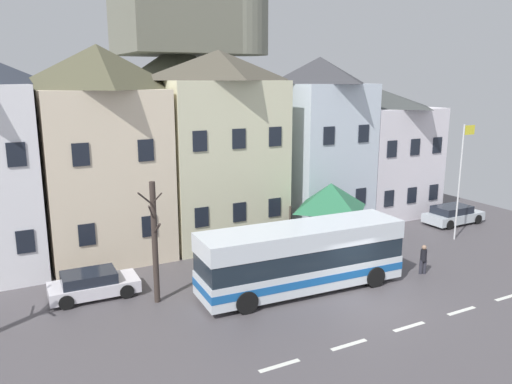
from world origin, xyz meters
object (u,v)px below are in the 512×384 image
object	(u,v)px
pedestrian_02	(423,259)
flagpole	(461,174)
hilltop_castle	(180,107)
townhouse_01	(103,154)
townhouse_04	(379,151)
public_bench	(335,226)
parked_car_00	(93,284)
townhouse_02	(220,148)
townhouse_03	(318,142)
pedestrian_01	(389,242)
pedestrian_00	(369,241)
bare_tree_00	(155,241)
parked_car_01	(453,215)
parked_car_02	(344,235)
transit_bus	(302,258)
bus_shelter	(331,197)

from	to	relation	value
pedestrian_02	flagpole	bearing A→B (deg)	27.93
hilltop_castle	townhouse_01	bearing A→B (deg)	-119.45
townhouse_04	public_bench	distance (m)	8.21
parked_car_00	public_bench	bearing A→B (deg)	11.65
townhouse_01	parked_car_00	bearing A→B (deg)	-109.40
townhouse_02	pedestrian_02	bearing A→B (deg)	-56.73
flagpole	parked_car_00	bearing A→B (deg)	175.31
townhouse_03	pedestrian_01	bearing A→B (deg)	-94.89
pedestrian_00	bare_tree_00	distance (m)	12.20
parked_car_01	pedestrian_00	xyz separation A→B (m)	(-9.46, -2.52, 0.30)
bare_tree_00	pedestrian_01	bearing A→B (deg)	-2.17
townhouse_01	townhouse_04	distance (m)	20.00
townhouse_01	public_bench	world-z (taller)	townhouse_01
parked_car_00	pedestrian_02	xyz separation A→B (m)	(15.28, -4.96, 0.21)
townhouse_01	pedestrian_00	bearing A→B (deg)	-29.42
townhouse_02	townhouse_03	bearing A→B (deg)	3.46
townhouse_04	parked_car_02	size ratio (longest dim) A/B	2.07
pedestrian_01	flagpole	distance (m)	6.82
townhouse_04	pedestrian_02	bearing A→B (deg)	-120.67
pedestrian_01	townhouse_03	bearing A→B (deg)	85.11
hilltop_castle	public_bench	xyz separation A→B (m)	(1.90, -23.31, -6.45)
pedestrian_02	parked_car_00	bearing A→B (deg)	162.02
transit_bus	parked_car_01	xyz separation A→B (m)	(15.12, 4.46, -0.93)
townhouse_01	public_bench	bearing A→B (deg)	-10.82
townhouse_01	townhouse_03	bearing A→B (deg)	1.13
bus_shelter	parked_car_02	xyz separation A→B (m)	(1.26, 0.23, -2.49)
townhouse_02	public_bench	bearing A→B (deg)	-19.61
townhouse_04	parked_car_01	xyz separation A→B (m)	(2.09, -5.33, -3.82)
bus_shelter	flagpole	bearing A→B (deg)	-14.42
parked_car_01	transit_bus	bearing A→B (deg)	-164.37
townhouse_02	parked_car_00	xyz separation A→B (m)	(-8.65, -5.15, -5.04)
parked_car_00	parked_car_02	size ratio (longest dim) A/B	0.92
parked_car_01	pedestrian_01	world-z (taller)	pedestrian_01
bus_shelter	pedestrian_01	bearing A→B (deg)	-53.25
bare_tree_00	townhouse_03	bearing A→B (deg)	28.86
transit_bus	public_bench	size ratio (longest dim) A/B	6.39
pedestrian_01	flagpole	bearing A→B (deg)	6.11
townhouse_01	parked_car_02	distance (m)	14.48
flagpole	pedestrian_00	bearing A→B (deg)	-179.82
townhouse_02	hilltop_castle	xyz separation A→B (m)	(4.92, 20.88, 1.28)
hilltop_castle	pedestrian_00	distance (m)	28.46
pedestrian_00	bus_shelter	bearing A→B (deg)	118.71
pedestrian_00	flagpole	xyz separation A→B (m)	(6.88, 0.02, 3.17)
parked_car_01	public_bench	distance (m)	8.67
pedestrian_01	parked_car_02	bearing A→B (deg)	104.53
public_bench	flagpole	bearing A→B (deg)	-37.33
pedestrian_02	bare_tree_00	bearing A→B (deg)	166.66
parked_car_00	pedestrian_01	bearing A→B (deg)	-7.20
townhouse_04	townhouse_03	bearing A→B (deg)	-175.33
townhouse_01	flagpole	world-z (taller)	townhouse_01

